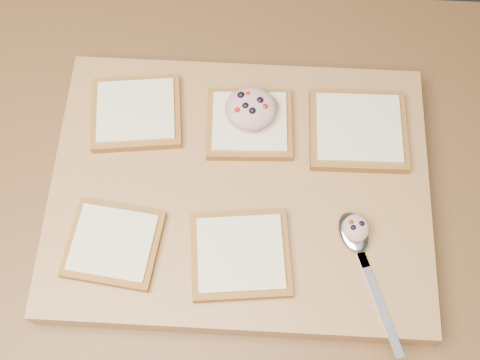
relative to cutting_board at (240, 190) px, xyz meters
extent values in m
plane|color=#515459|center=(0.05, -0.05, -0.92)|extent=(4.00, 4.00, 0.00)
cube|color=slate|center=(0.05, -0.05, -0.50)|extent=(1.90, 0.75, 0.84)
cube|color=brown|center=(0.05, -0.05, -0.05)|extent=(2.00, 0.80, 0.06)
cube|color=#B3794C|center=(0.00, 0.00, 0.00)|extent=(0.49, 0.37, 0.04)
cube|color=#935C26|center=(-0.15, 0.09, 0.03)|extent=(0.13, 0.12, 0.01)
cube|color=beige|center=(-0.15, 0.09, 0.03)|extent=(0.11, 0.10, 0.00)
cube|color=#935C26|center=(0.01, 0.09, 0.03)|extent=(0.12, 0.11, 0.01)
cube|color=beige|center=(0.01, 0.09, 0.03)|extent=(0.10, 0.09, 0.00)
cube|color=#935C26|center=(0.15, 0.08, 0.03)|extent=(0.13, 0.12, 0.01)
cube|color=beige|center=(0.15, 0.08, 0.04)|extent=(0.11, 0.10, 0.00)
cube|color=#935C26|center=(-0.15, -0.09, 0.03)|extent=(0.12, 0.11, 0.01)
cube|color=beige|center=(-0.15, -0.09, 0.03)|extent=(0.10, 0.10, 0.00)
cube|color=#935C26|center=(0.01, -0.10, 0.03)|extent=(0.13, 0.12, 0.01)
cube|color=beige|center=(0.01, -0.10, 0.03)|extent=(0.11, 0.10, 0.00)
ellipsoid|color=tan|center=(0.01, 0.09, 0.05)|extent=(0.07, 0.06, 0.03)
sphere|color=black|center=(0.02, 0.10, 0.06)|extent=(0.01, 0.01, 0.01)
sphere|color=black|center=(0.00, 0.11, 0.06)|extent=(0.01, 0.01, 0.01)
sphere|color=black|center=(0.01, 0.08, 0.06)|extent=(0.01, 0.01, 0.01)
sphere|color=black|center=(0.00, 0.09, 0.06)|extent=(0.01, 0.01, 0.01)
sphere|color=#A5140C|center=(0.03, 0.09, 0.06)|extent=(0.01, 0.01, 0.01)
sphere|color=#A5140C|center=(0.00, 0.11, 0.06)|extent=(0.01, 0.01, 0.01)
sphere|color=#A5140C|center=(-0.01, 0.08, 0.06)|extent=(0.01, 0.01, 0.01)
ellipsoid|color=silver|center=(0.14, -0.06, 0.03)|extent=(0.05, 0.06, 0.01)
cube|color=silver|center=(0.15, -0.09, 0.02)|extent=(0.02, 0.04, 0.00)
cube|color=silver|center=(0.17, -0.14, 0.02)|extent=(0.05, 0.13, 0.00)
ellipsoid|color=tan|center=(0.14, -0.06, 0.04)|extent=(0.03, 0.04, 0.02)
sphere|color=black|center=(0.15, -0.06, 0.05)|extent=(0.01, 0.01, 0.01)
sphere|color=black|center=(0.14, -0.06, 0.05)|extent=(0.01, 0.01, 0.01)
sphere|color=#A5140C|center=(0.14, -0.06, 0.05)|extent=(0.01, 0.01, 0.01)
camera|label=1|loc=(0.02, -0.31, 0.73)|focal=45.00mm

